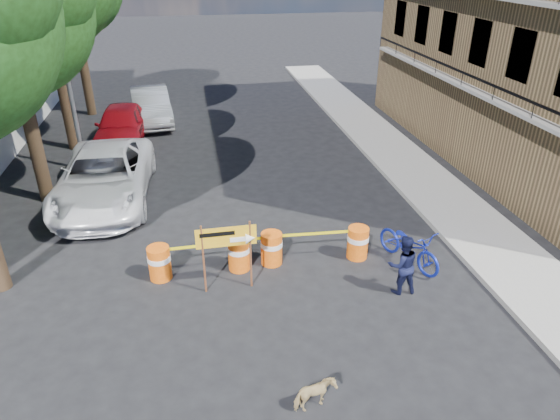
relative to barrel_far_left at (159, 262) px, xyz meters
name	(u,v)px	position (x,y,z in m)	size (l,w,h in m)	color
ground	(287,306)	(2.93, -1.70, -0.47)	(120.00, 120.00, 0.00)	black
sidewalk_east	(424,181)	(9.13, 4.30, -0.40)	(2.40, 40.00, 0.15)	gray
tree_mid_a	(5,8)	(-3.80, 5.30, 5.53)	(5.25, 5.00, 8.68)	#332316
streetlamp	(64,51)	(-3.00, 7.80, 3.90)	(1.25, 0.18, 8.00)	gray
barrel_far_left	(159,262)	(0.00, 0.00, 0.00)	(0.58, 0.58, 0.90)	#DD530D
barrel_mid_left	(239,253)	(2.01, 0.06, 0.00)	(0.58, 0.58, 0.90)	#DD530D
barrel_mid_right	(272,248)	(2.89, 0.17, 0.00)	(0.58, 0.58, 0.90)	#DD530D
barrel_far_right	(358,242)	(5.22, 0.04, 0.00)	(0.58, 0.58, 0.90)	#DD530D
detour_sign	(234,241)	(1.85, -0.78, 0.88)	(1.44, 0.27, 1.85)	#592D19
pedestrian	(403,265)	(5.77, -1.63, 0.30)	(0.75, 0.58, 1.54)	black
bicycle	(412,229)	(6.45, -0.50, 0.58)	(0.73, 1.10, 2.10)	#1626B4
dog	(315,395)	(2.86, -4.68, -0.15)	(0.35, 0.77, 0.65)	tan
suv_white	(104,177)	(-1.87, 4.88, 0.37)	(2.81, 6.09, 1.69)	white
sedan_red	(121,125)	(-1.87, 10.57, 0.34)	(1.92, 4.77, 1.63)	#9E0D16
sedan_silver	(151,106)	(-0.77, 13.41, 0.33)	(1.70, 4.88, 1.61)	#A9ACB0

